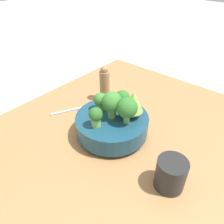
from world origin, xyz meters
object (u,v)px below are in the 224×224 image
(bowl, at_px, (112,124))
(fork, at_px, (75,109))
(pepper_mill, at_px, (105,84))
(cup, at_px, (171,174))

(bowl, xyz_separation_m, fork, (-0.01, -0.21, -0.04))
(bowl, bearing_deg, pepper_mill, -131.81)
(bowl, bearing_deg, fork, -93.63)
(fork, bearing_deg, bowl, 86.37)
(pepper_mill, xyz_separation_m, fork, (0.14, -0.04, -0.07))
(pepper_mill, height_order, fork, pepper_mill)
(pepper_mill, bearing_deg, fork, -15.55)
(bowl, distance_m, fork, 0.21)
(cup, distance_m, pepper_mill, 0.47)
(cup, bearing_deg, bowl, -103.23)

